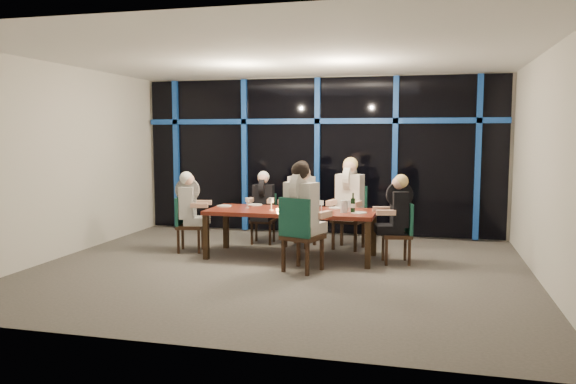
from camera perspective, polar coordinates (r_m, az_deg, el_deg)
name	(u,v)px	position (r m, az deg, el deg)	size (l,w,h in m)	color
room	(278,127)	(7.85, -1.07, 6.65)	(7.04, 7.00, 3.02)	#5C5751
window_wall	(318,153)	(10.71, 3.10, 3.93)	(6.86, 0.43, 2.94)	black
dining_table	(291,214)	(8.71, 0.32, -2.28)	(2.60, 1.00, 0.75)	maroon
chair_far_left	(264,215)	(9.95, -2.46, -2.39)	(0.43, 0.43, 0.87)	black
chair_far_mid	(303,213)	(9.69, 1.49, -2.16)	(0.56, 0.56, 1.00)	black
chair_far_right	(351,213)	(9.53, 6.37, -2.19)	(0.58, 0.58, 1.05)	black
chair_end_left	(185,221)	(9.34, -10.37, -2.94)	(0.50, 0.50, 0.90)	black
chair_end_right	(402,230)	(8.53, 11.48, -3.76)	(0.50, 0.50, 0.91)	black
chair_near_mid	(299,231)	(7.79, 1.15, -3.96)	(0.62, 0.62, 1.05)	black
diner_far_left	(263,196)	(9.83, -2.56, -0.45)	(0.44, 0.55, 0.85)	black
diner_far_mid	(300,191)	(9.56, 1.28, 0.13)	(0.56, 0.67, 0.98)	silver
diner_far_right	(349,190)	(9.40, 6.21, 0.24)	(0.58, 0.70, 1.02)	silver
diner_end_left	(190,200)	(9.28, -9.95, -0.76)	(0.60, 0.50, 0.87)	black
diner_end_right	(397,205)	(8.47, 11.02, -1.35)	(0.61, 0.51, 0.88)	black
diner_near_mid	(303,200)	(7.81, 1.51, -0.85)	(0.64, 0.72, 1.03)	silver
plate_far_left	(255,205)	(9.30, -3.36, -1.29)	(0.24, 0.24, 0.01)	white
plate_far_mid	(286,206)	(9.08, -0.25, -1.45)	(0.24, 0.24, 0.01)	white
plate_far_right	(336,208)	(8.90, 4.93, -1.63)	(0.24, 0.24, 0.01)	white
plate_end_left	(224,206)	(9.19, -6.50, -1.40)	(0.24, 0.24, 0.01)	white
plate_end_right	(359,213)	(8.41, 7.21, -2.11)	(0.24, 0.24, 0.01)	white
plate_near_mid	(323,213)	(8.32, 3.57, -2.15)	(0.24, 0.24, 0.01)	white
wine_bottle	(353,205)	(8.41, 6.61, -1.35)	(0.07, 0.07, 0.30)	black
water_pitcher	(344,206)	(8.43, 5.70, -1.46)	(0.12, 0.10, 0.19)	silver
tea_light	(278,210)	(8.61, -1.05, -1.81)	(0.05, 0.05, 0.03)	#FFAC4C
wine_glass_a	(271,201)	(8.67, -1.71, -0.92)	(0.08, 0.08, 0.19)	silver
wine_glass_b	(301,201)	(8.70, 1.29, -0.91)	(0.07, 0.07, 0.19)	white
wine_glass_c	(321,204)	(8.49, 3.42, -1.18)	(0.07, 0.07, 0.17)	silver
wine_glass_d	(247,200)	(8.96, -4.18, -0.86)	(0.06, 0.06, 0.16)	silver
wine_glass_e	(350,204)	(8.57, 6.30, -1.21)	(0.06, 0.06, 0.16)	silver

